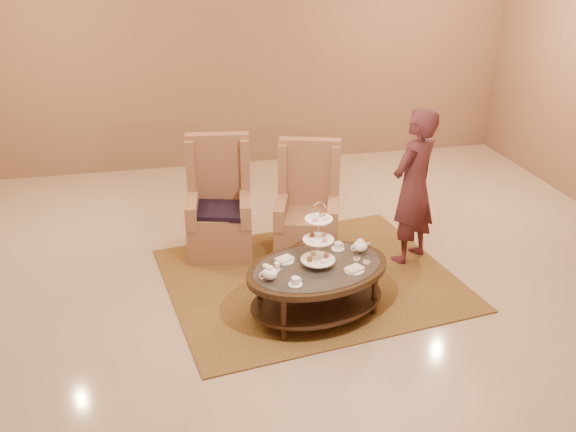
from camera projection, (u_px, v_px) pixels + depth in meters
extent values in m
plane|color=#CBB097|center=(305.00, 300.00, 6.11)|extent=(8.00, 8.00, 0.00)
cube|color=white|center=(305.00, 300.00, 6.11)|extent=(8.00, 8.00, 0.02)
cube|color=#976D52|center=(238.00, 44.00, 8.94)|extent=(8.00, 0.04, 3.50)
cube|color=olive|center=(311.00, 279.00, 6.45)|extent=(3.08, 2.68, 0.01)
cylinder|color=black|center=(284.00, 319.00, 5.41)|extent=(0.07, 0.07, 0.44)
cylinder|color=black|center=(375.00, 293.00, 5.80)|extent=(0.07, 0.07, 0.44)
cylinder|color=black|center=(260.00, 293.00, 5.80)|extent=(0.07, 0.07, 0.44)
cylinder|color=black|center=(346.00, 270.00, 6.19)|extent=(0.07, 0.07, 0.44)
cylinder|color=white|center=(318.00, 238.00, 5.57)|extent=(0.01, 0.01, 0.55)
torus|color=white|center=(319.00, 210.00, 5.46)|extent=(0.14, 0.04, 0.14)
cylinder|color=white|center=(318.00, 259.00, 5.66)|extent=(0.37, 0.37, 0.01)
cylinder|color=white|center=(318.00, 240.00, 5.58)|extent=(0.33, 0.33, 0.01)
cylinder|color=white|center=(319.00, 219.00, 5.49)|extent=(0.29, 0.29, 0.01)
cylinder|color=#B75E6F|center=(326.00, 255.00, 5.68)|extent=(0.05, 0.05, 0.04)
cylinder|color=tan|center=(313.00, 253.00, 5.72)|extent=(0.05, 0.05, 0.04)
cylinder|color=brown|center=(310.00, 259.00, 5.61)|extent=(0.05, 0.05, 0.04)
cylinder|color=white|center=(323.00, 261.00, 5.58)|extent=(0.05, 0.05, 0.04)
ellipsoid|color=tan|center=(324.00, 235.00, 5.62)|extent=(0.06, 0.06, 0.03)
ellipsoid|color=brown|center=(312.00, 235.00, 5.62)|extent=(0.06, 0.06, 0.03)
ellipsoid|color=white|center=(312.00, 240.00, 5.52)|extent=(0.06, 0.06, 0.03)
ellipsoid|color=#B75E6F|center=(325.00, 240.00, 5.52)|extent=(0.06, 0.06, 0.03)
cube|color=brown|center=(322.00, 215.00, 5.54)|extent=(0.06, 0.04, 0.02)
cube|color=white|center=(312.00, 216.00, 5.52)|extent=(0.06, 0.04, 0.02)
cube|color=#B75E6F|center=(315.00, 220.00, 5.44)|extent=(0.06, 0.04, 0.02)
cube|color=tan|center=(326.00, 219.00, 5.46)|extent=(0.06, 0.04, 0.02)
ellipsoid|color=white|center=(270.00, 273.00, 5.44)|extent=(0.16, 0.16, 0.11)
cylinder|color=white|center=(270.00, 268.00, 5.42)|extent=(0.07, 0.07, 0.01)
sphere|color=white|center=(270.00, 266.00, 5.41)|extent=(0.03, 0.03, 0.02)
cone|color=white|center=(278.00, 271.00, 5.47)|extent=(0.08, 0.05, 0.06)
torus|color=white|center=(263.00, 275.00, 5.41)|extent=(0.08, 0.03, 0.07)
ellipsoid|color=white|center=(360.00, 246.00, 5.91)|extent=(0.16, 0.16, 0.11)
cylinder|color=white|center=(361.00, 241.00, 5.88)|extent=(0.07, 0.07, 0.01)
sphere|color=white|center=(361.00, 239.00, 5.88)|extent=(0.03, 0.03, 0.02)
cone|color=white|center=(368.00, 244.00, 5.94)|extent=(0.08, 0.05, 0.06)
torus|color=white|center=(354.00, 248.00, 5.88)|extent=(0.08, 0.03, 0.07)
cylinder|color=white|center=(295.00, 284.00, 5.39)|extent=(0.15, 0.15, 0.01)
cylinder|color=white|center=(295.00, 281.00, 5.37)|extent=(0.09, 0.09, 0.06)
torus|color=white|center=(300.00, 280.00, 5.39)|extent=(0.04, 0.02, 0.04)
cylinder|color=white|center=(338.00, 249.00, 5.98)|extent=(0.15, 0.15, 0.01)
cylinder|color=white|center=(338.00, 245.00, 5.97)|extent=(0.09, 0.09, 0.06)
torus|color=white|center=(342.00, 245.00, 5.98)|extent=(0.04, 0.02, 0.04)
cylinder|color=white|center=(285.00, 260.00, 5.77)|extent=(0.21, 0.21, 0.01)
cube|color=beige|center=(285.00, 259.00, 5.76)|extent=(0.19, 0.17, 0.02)
cylinder|color=white|center=(354.00, 270.00, 5.61)|extent=(0.21, 0.21, 0.01)
cube|color=beige|center=(354.00, 269.00, 5.60)|extent=(0.19, 0.17, 0.02)
cylinder|color=white|center=(277.00, 266.00, 5.61)|extent=(0.06, 0.06, 0.07)
cylinder|color=white|center=(367.00, 262.00, 5.73)|extent=(0.07, 0.07, 0.02)
cylinder|color=#B75E6F|center=(367.00, 261.00, 5.73)|extent=(0.05, 0.05, 0.01)
cylinder|color=white|center=(357.00, 259.00, 5.79)|extent=(0.07, 0.07, 0.02)
cylinder|color=brown|center=(357.00, 258.00, 5.79)|extent=(0.05, 0.05, 0.01)
cylinder|color=white|center=(266.00, 266.00, 5.67)|extent=(0.07, 0.07, 0.02)
cylinder|color=white|center=(266.00, 265.00, 5.66)|extent=(0.05, 0.05, 0.01)
cube|color=#A46C4D|center=(220.00, 234.00, 6.94)|extent=(0.76, 0.76, 0.40)
cube|color=#A46C4D|center=(219.00, 215.00, 6.79)|extent=(0.65, 0.65, 0.10)
cube|color=#A46C4D|center=(219.00, 189.00, 7.02)|extent=(0.69, 0.23, 1.25)
cube|color=#A46C4D|center=(191.00, 166.00, 6.85)|extent=(0.13, 0.22, 0.58)
cube|color=#A46C4D|center=(245.00, 164.00, 6.88)|extent=(0.13, 0.22, 0.58)
cube|color=#A46C4D|center=(192.00, 209.00, 6.74)|extent=(0.20, 0.62, 0.25)
cube|color=#A46C4D|center=(245.00, 208.00, 6.78)|extent=(0.20, 0.62, 0.25)
cube|color=black|center=(219.00, 211.00, 6.74)|extent=(0.64, 0.61, 0.06)
cube|color=#A46C4D|center=(307.00, 237.00, 6.90)|extent=(0.82, 0.82, 0.39)
cube|color=#A46C4D|center=(307.00, 218.00, 6.75)|extent=(0.70, 0.70, 0.09)
cube|color=#A46C4D|center=(309.00, 192.00, 6.97)|extent=(0.66, 0.32, 1.21)
cube|color=#A46C4D|center=(283.00, 168.00, 6.85)|extent=(0.15, 0.22, 0.56)
cube|color=#A46C4D|center=(336.00, 170.00, 6.80)|extent=(0.15, 0.22, 0.56)
cube|color=#A46C4D|center=(281.00, 211.00, 6.75)|extent=(0.29, 0.59, 0.24)
cube|color=#A46C4D|center=(333.00, 213.00, 6.70)|extent=(0.29, 0.59, 0.24)
imported|color=#53232A|center=(414.00, 187.00, 6.52)|extent=(0.72, 0.66, 1.65)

